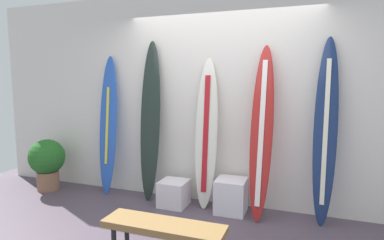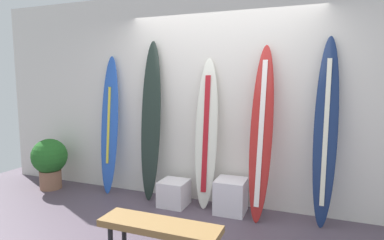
% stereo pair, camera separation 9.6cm
% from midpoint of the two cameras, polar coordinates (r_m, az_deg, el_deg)
% --- Properties ---
extents(wall_back, '(7.20, 0.20, 2.80)m').
position_cam_midpoint_polar(wall_back, '(4.32, 4.65, 3.80)').
color(wall_back, silver).
rests_on(wall_back, ground).
extents(surfboard_cobalt, '(0.29, 0.28, 1.99)m').
position_cam_midpoint_polar(surfboard_cobalt, '(4.82, -15.08, -1.12)').
color(surfboard_cobalt, blue).
rests_on(surfboard_cobalt, ground).
extents(surfboard_charcoal, '(0.30, 0.29, 2.17)m').
position_cam_midpoint_polar(surfboard_charcoal, '(4.44, -7.98, -0.42)').
color(surfboard_charcoal, '#1F2B26').
rests_on(surfboard_charcoal, ground).
extents(surfboard_ivory, '(0.31, 0.32, 1.92)m').
position_cam_midpoint_polar(surfboard_ivory, '(4.16, 1.87, -2.40)').
color(surfboard_ivory, silver).
rests_on(surfboard_ivory, ground).
extents(surfboard_crimson, '(0.27, 0.47, 2.07)m').
position_cam_midpoint_polar(surfboard_crimson, '(3.89, 11.46, -2.14)').
color(surfboard_crimson, '#AE2321').
rests_on(surfboard_crimson, ground).
extents(surfboard_navy, '(0.27, 0.35, 2.14)m').
position_cam_midpoint_polar(surfboard_navy, '(3.92, 21.78, -1.91)').
color(surfboard_navy, navy).
rests_on(surfboard_navy, ground).
extents(display_block_left, '(0.38, 0.38, 0.42)m').
position_cam_midpoint_polar(display_block_left, '(4.17, 6.22, -13.10)').
color(display_block_left, white).
rests_on(display_block_left, ground).
extents(display_block_center, '(0.36, 0.36, 0.33)m').
position_cam_midpoint_polar(display_block_center, '(4.37, -3.85, -12.73)').
color(display_block_center, white).
rests_on(display_block_center, ground).
extents(potted_plant, '(0.52, 0.52, 0.76)m').
position_cam_midpoint_polar(potted_plant, '(5.35, -24.61, -6.53)').
color(potted_plant, '#8D6149').
rests_on(potted_plant, ground).
extents(bench, '(1.06, 0.30, 0.45)m').
position_cam_midpoint_polar(bench, '(2.91, -6.04, -18.67)').
color(bench, olive).
rests_on(bench, ground).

